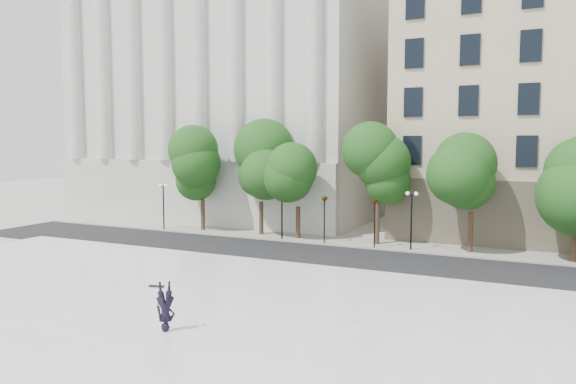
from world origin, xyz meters
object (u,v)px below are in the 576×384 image
object	(u,v)px
traffic_light_east	(375,199)
person_lying	(166,324)
skateboard	(156,286)
traffic_light_west	(324,195)

from	to	relation	value
traffic_light_east	person_lying	world-z (taller)	traffic_light_east
traffic_light_east	skateboard	xyz separation A→B (m)	(-6.43, -16.55, -3.16)
skateboard	traffic_light_east	bearing A→B (deg)	54.69
traffic_light_west	traffic_light_east	xyz separation A→B (m)	(3.91, -0.00, -0.10)
traffic_light_west	skateboard	distance (m)	17.06
traffic_light_west	traffic_light_east	bearing A→B (deg)	-0.00
traffic_light_east	skateboard	size ratio (longest dim) A/B	5.36
traffic_light_west	traffic_light_east	world-z (taller)	traffic_light_west
traffic_light_east	person_lying	bearing A→B (deg)	-94.93
traffic_light_west	skateboard	xyz separation A→B (m)	(-2.53, -16.55, -3.26)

